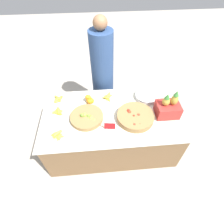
{
  "coord_description": "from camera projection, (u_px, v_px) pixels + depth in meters",
  "views": [
    {
      "loc": [
        -0.14,
        -1.54,
        2.42
      ],
      "look_at": [
        0.0,
        0.0,
        0.73
      ],
      "focal_mm": 28.0,
      "sensor_mm": 36.0,
      "label": 1
    }
  ],
  "objects": [
    {
      "name": "orange_pile",
      "position": [
        89.0,
        100.0,
        2.45
      ],
      "size": [
        0.12,
        0.12,
        0.12
      ],
      "color": "orange",
      "rests_on": "market_table"
    },
    {
      "name": "tomato_basket",
      "position": [
        135.0,
        117.0,
        2.25
      ],
      "size": [
        0.48,
        0.48,
        0.1
      ],
      "color": "olive",
      "rests_on": "market_table"
    },
    {
      "name": "banana_bunch_front_center",
      "position": [
        58.0,
        111.0,
        2.33
      ],
      "size": [
        0.16,
        0.16,
        0.06
      ],
      "color": "yellow",
      "rests_on": "market_table"
    },
    {
      "name": "banana_bunch_front_left",
      "position": [
        58.0,
        99.0,
        2.49
      ],
      "size": [
        0.14,
        0.15,
        0.06
      ],
      "color": "yellow",
      "rests_on": "market_table"
    },
    {
      "name": "metal_bowl",
      "position": [
        147.0,
        96.0,
        2.53
      ],
      "size": [
        0.33,
        0.33,
        0.06
      ],
      "color": "silver",
      "rests_on": "market_table"
    },
    {
      "name": "price_sign",
      "position": [
        110.0,
        126.0,
        2.13
      ],
      "size": [
        0.13,
        0.02,
        0.11
      ],
      "rotation": [
        0.0,
        0.0,
        -0.13
      ],
      "color": "red",
      "rests_on": "market_table"
    },
    {
      "name": "vendor_person",
      "position": [
        103.0,
        75.0,
        2.79
      ],
      "size": [
        0.35,
        0.35,
        1.65
      ],
      "color": "navy",
      "rests_on": "ground_plane"
    },
    {
      "name": "market_table",
      "position": [
        112.0,
        130.0,
        2.58
      ],
      "size": [
        1.87,
        1.03,
        0.68
      ],
      "color": "brown",
      "rests_on": "ground_plane"
    },
    {
      "name": "lime_bowl",
      "position": [
        87.0,
        117.0,
        2.25
      ],
      "size": [
        0.43,
        0.43,
        0.1
      ],
      "color": "olive",
      "rests_on": "market_table"
    },
    {
      "name": "produce_crate",
      "position": [
        168.0,
        108.0,
        2.25
      ],
      "size": [
        0.3,
        0.24,
        0.39
      ],
      "color": "#B22D28",
      "rests_on": "market_table"
    },
    {
      "name": "ground_plane",
      "position": [
        112.0,
        142.0,
        2.83
      ],
      "size": [
        12.0,
        12.0,
        0.0
      ],
      "primitive_type": "plane",
      "color": "#ADA599"
    },
    {
      "name": "banana_bunch_front_right",
      "position": [
        108.0,
        97.0,
        2.53
      ],
      "size": [
        0.16,
        0.18,
        0.06
      ],
      "color": "yellow",
      "rests_on": "market_table"
    },
    {
      "name": "banana_bunch_middle_left",
      "position": [
        58.0,
        135.0,
        2.07
      ],
      "size": [
        0.16,
        0.14,
        0.06
      ],
      "color": "yellow",
      "rests_on": "market_table"
    }
  ]
}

